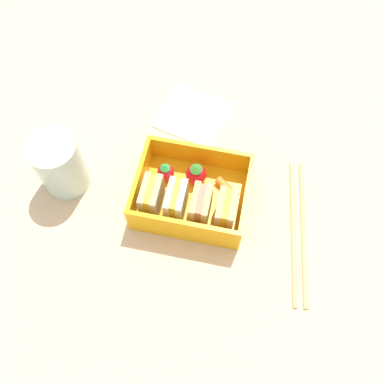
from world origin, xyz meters
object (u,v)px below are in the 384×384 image
(sandwich_center_right, at_px, (152,197))
(sandwich_center_left, at_px, (201,206))
(strawberry_far_left, at_px, (199,174))
(carrot_stick_far_left, at_px, (227,188))
(strawberry_left, at_px, (166,172))
(sandwich_center, at_px, (176,201))
(folded_napkin, at_px, (193,115))
(sandwich_left, at_px, (226,211))
(chopstick_pair, at_px, (299,230))
(drinking_glass, at_px, (60,165))

(sandwich_center_right, bearing_deg, sandwich_center_left, 180.00)
(strawberry_far_left, bearing_deg, carrot_stick_far_left, 169.07)
(carrot_stick_far_left, height_order, strawberry_left, strawberry_left)
(sandwich_center_left, height_order, sandwich_center, same)
(sandwich_center_right, distance_m, strawberry_far_left, 0.08)
(sandwich_center_right, relative_size, folded_napkin, 0.50)
(sandwich_center_left, height_order, strawberry_far_left, sandwich_center_left)
(strawberry_left, bearing_deg, sandwich_left, 152.90)
(chopstick_pair, bearing_deg, sandwich_center_right, 2.25)
(strawberry_far_left, bearing_deg, drinking_glass, 10.12)
(carrot_stick_far_left, bearing_deg, folded_napkin, -59.69)
(carrot_stick_far_left, relative_size, drinking_glass, 0.41)
(folded_napkin, bearing_deg, strawberry_left, 82.98)
(sandwich_left, height_order, drinking_glass, drinking_glass)
(sandwich_center_left, bearing_deg, carrot_stick_far_left, -123.68)
(sandwich_center, relative_size, chopstick_pair, 0.24)
(sandwich_left, relative_size, strawberry_left, 1.70)
(sandwich_left, distance_m, sandwich_center_right, 0.10)
(strawberry_left, bearing_deg, carrot_stick_far_left, 177.28)
(sandwich_center, relative_size, drinking_glass, 0.56)
(sandwich_center_left, bearing_deg, sandwich_left, 180.00)
(strawberry_far_left, xyz_separation_m, strawberry_left, (0.05, 0.00, -0.00))
(strawberry_left, height_order, folded_napkin, strawberry_left)
(sandwich_center_left, distance_m, sandwich_center_right, 0.07)
(sandwich_center_left, xyz_separation_m, sandwich_center, (0.03, 0.00, 0.00))
(drinking_glass, bearing_deg, sandwich_center_left, 174.81)
(strawberry_far_left, xyz_separation_m, chopstick_pair, (-0.15, 0.04, -0.02))
(sandwich_center, bearing_deg, drinking_glass, -6.22)
(chopstick_pair, relative_size, folded_napkin, 2.09)
(carrot_stick_far_left, distance_m, strawberry_far_left, 0.04)
(carrot_stick_far_left, height_order, folded_napkin, carrot_stick_far_left)
(sandwich_center_left, height_order, carrot_stick_far_left, sandwich_center_left)
(strawberry_left, xyz_separation_m, drinking_glass, (0.14, 0.03, 0.02))
(strawberry_left, relative_size, folded_napkin, 0.29)
(chopstick_pair, bearing_deg, strawberry_left, -11.48)
(sandwich_center, relative_size, strawberry_far_left, 1.44)
(sandwich_center, distance_m, drinking_glass, 0.17)
(carrot_stick_far_left, bearing_deg, sandwich_center_left, 56.32)
(sandwich_center_left, height_order, folded_napkin, sandwich_center_left)
(chopstick_pair, bearing_deg, strawberry_far_left, -16.34)
(sandwich_center, relative_size, folded_napkin, 0.50)
(strawberry_far_left, relative_size, drinking_glass, 0.39)
(sandwich_left, distance_m, sandwich_center_left, 0.03)
(strawberry_far_left, xyz_separation_m, folded_napkin, (0.03, -0.12, -0.03))
(carrot_stick_far_left, height_order, drinking_glass, drinking_glass)
(sandwich_left, relative_size, carrot_stick_far_left, 1.37)
(sandwich_center_right, bearing_deg, strawberry_left, -98.48)
(sandwich_center, bearing_deg, chopstick_pair, -177.30)
(sandwich_center_left, bearing_deg, sandwich_center, 0.00)
(sandwich_center_right, xyz_separation_m, strawberry_far_left, (-0.05, -0.05, -0.01))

